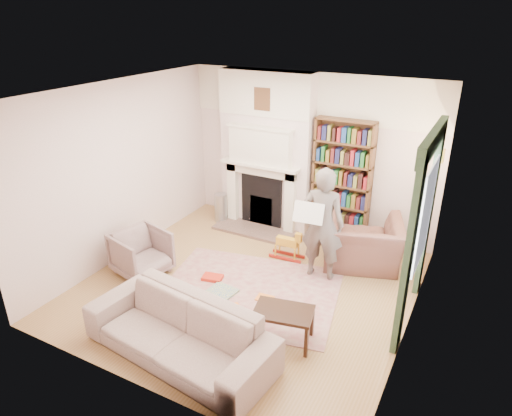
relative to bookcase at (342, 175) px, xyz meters
The scene contains 25 objects.
floor 2.51m from the bookcase, 107.05° to the right, with size 4.50×4.50×0.00m, color olive.
ceiling 2.75m from the bookcase, 107.05° to the right, with size 4.50×4.50×0.00m, color white.
wall_back 0.70m from the bookcase, 168.69° to the left, with size 4.50×4.50×0.00m, color silver.
wall_front 4.42m from the bookcase, 98.46° to the right, with size 4.50×4.50×0.00m, color silver.
wall_left 3.60m from the bookcase, 143.83° to the right, with size 4.50×4.50×0.00m, color silver.
wall_right 2.67m from the bookcase, 52.96° to the right, with size 4.50×4.50×0.00m, color silver.
fireplace 1.42m from the bookcase, behind, with size 1.70×0.58×2.80m.
bookcase is the anchor object (origin of this frame).
window 2.36m from the bookcase, 47.34° to the right, with size 0.02×0.90×1.30m, color silver.
curtain_left 2.87m from the bookcase, 57.36° to the right, with size 0.07×0.32×2.40m, color #2B442B.
curtain_right 1.86m from the bookcase, 33.35° to the right, with size 0.07×0.32×2.40m, color #2B442B.
pelmet 2.60m from the bookcase, 48.16° to the right, with size 0.09×1.70×0.24m, color #2B442B.
wall_sconce 1.68m from the bookcase, 24.19° to the right, with size 0.20×0.24×0.24m, color gold, non-canonical shape.
rug 2.59m from the bookcase, 104.20° to the right, with size 2.50×1.92×0.01m, color #BAA88D.
armchair_reading 1.26m from the bookcase, 50.57° to the right, with size 1.19×1.04×0.77m, color brown.
armchair_left 3.51m from the bookcase, 131.36° to the right, with size 0.73×0.75×0.69m, color gray.
sofa 3.92m from the bookcase, 99.65° to the right, with size 2.32×0.91×0.68m, color #BDB39C.
man_reading 1.41m from the bookcase, 82.67° to the right, with size 0.63×0.41×1.73m, color #5D524B.
newspaper 1.56m from the bookcase, 89.08° to the right, with size 0.43×0.02×0.30m, color white.
coffee_table 3.15m from the bookcase, 83.97° to the right, with size 0.70×0.45×0.45m, color #321F11, non-canonical shape.
paraffin_heater 2.40m from the bookcase, 169.33° to the right, with size 0.24×0.24×0.55m, color #9FA2A6.
rocking_horse 1.53m from the bookcase, 113.37° to the right, with size 0.55×0.22×0.49m, color gold, non-canonical shape.
board_game 2.89m from the bookcase, 109.64° to the right, with size 0.39×0.39×0.03m, color #D3C54A.
game_box_lid 2.78m from the bookcase, 118.18° to the right, with size 0.30×0.20×0.05m, color red.
comic_annuals 2.76m from the bookcase, 97.39° to the right, with size 0.74×0.67×0.02m.
Camera 1 is at (2.77, -4.96, 3.74)m, focal length 32.00 mm.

